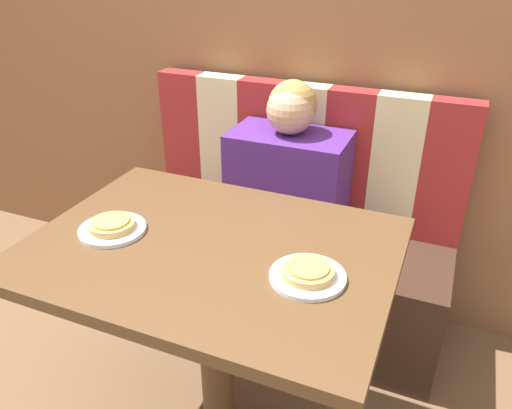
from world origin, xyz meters
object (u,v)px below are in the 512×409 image
pizza_right (308,271)px  plate_right (308,277)px  pizza_left (112,224)px  plate_left (113,229)px  person (289,172)px

pizza_right → plate_right: bearing=0.0°
pizza_left → plate_left: bearing=0.0°
pizza_left → pizza_right: 0.57m
person → plate_left: size_ratio=3.27×
person → plate_right: bearing=-67.1°
person → pizza_right: size_ratio=4.76×
pizza_left → pizza_right: size_ratio=1.00×
plate_right → pizza_left: pizza_left is taller
person → pizza_right: 0.73m
pizza_right → plate_left: bearing=180.0°
person → plate_left: (-0.28, -0.67, 0.06)m
plate_right → person: bearing=112.9°
person → pizza_left: person is taller
plate_left → pizza_right: (0.57, 0.00, 0.02)m
plate_right → pizza_left: bearing=180.0°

